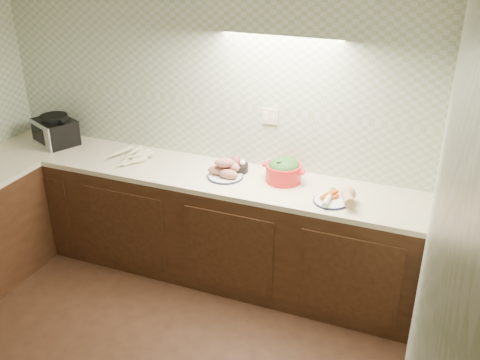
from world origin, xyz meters
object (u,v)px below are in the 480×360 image
at_px(parsnip_pile, 134,155).
at_px(onion_bowl, 237,166).
at_px(toaster_oven, 55,130).
at_px(veg_plate, 339,196).
at_px(dutch_oven, 283,170).
at_px(sweet_potato_plate, 226,170).

bearing_deg(parsnip_pile, onion_bowl, 6.17).
relative_size(toaster_oven, veg_plate, 1.44).
relative_size(toaster_oven, dutch_oven, 1.34).
height_order(toaster_oven, onion_bowl, toaster_oven).
relative_size(onion_bowl, dutch_oven, 0.49).
bearing_deg(sweet_potato_plate, veg_plate, -5.23).
height_order(toaster_oven, parsnip_pile, toaster_oven).
bearing_deg(onion_bowl, parsnip_pile, -173.83).
height_order(parsnip_pile, veg_plate, veg_plate).
distance_m(toaster_oven, dutch_oven, 2.07).
relative_size(parsnip_pile, veg_plate, 1.44).
bearing_deg(onion_bowl, toaster_oven, -178.31).
bearing_deg(onion_bowl, veg_plate, -14.05).
xyz_separation_m(toaster_oven, veg_plate, (2.53, -0.16, -0.08)).
bearing_deg(toaster_oven, sweet_potato_plate, 21.97).
bearing_deg(parsnip_pile, dutch_oven, 2.69).
xyz_separation_m(sweet_potato_plate, onion_bowl, (0.04, 0.13, -0.01)).
bearing_deg(parsnip_pile, veg_plate, -3.86).
relative_size(toaster_oven, parsnip_pile, 1.00).
xyz_separation_m(toaster_oven, onion_bowl, (1.69, 0.05, -0.07)).
bearing_deg(onion_bowl, dutch_oven, -5.27).
distance_m(onion_bowl, veg_plate, 0.87).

